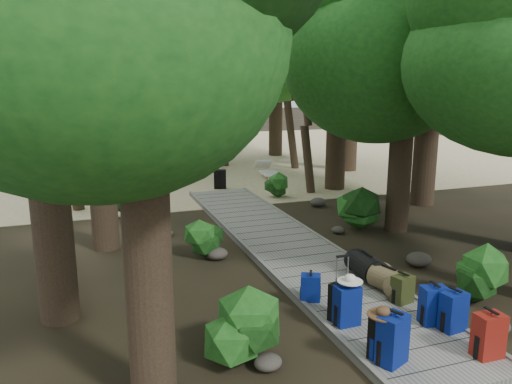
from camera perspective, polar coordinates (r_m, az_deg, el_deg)
name	(u,v)px	position (r m, az deg, el deg)	size (l,w,h in m)	color
ground	(303,261)	(10.89, 5.34, -7.89)	(120.00, 120.00, 0.00)	#2D2316
sand_beach	(172,157)	(25.89, -9.57, 3.95)	(40.00, 22.00, 0.02)	beige
boardwalk	(285,245)	(11.73, 3.30, -6.03)	(2.00, 12.00, 0.12)	gray
backpack_left_a	(393,337)	(7.07, 15.35, -15.67)	(0.40, 0.28, 0.75)	navy
backpack_left_b	(384,335)	(7.18, 14.37, -15.60)	(0.36, 0.25, 0.66)	black
backpack_left_c	(347,303)	(7.94, 10.36, -12.41)	(0.37, 0.27, 0.69)	navy
backpack_left_d	(311,286)	(8.70, 6.25, -10.64)	(0.33, 0.24, 0.51)	navy
backpack_right_a	(489,333)	(7.67, 25.08, -14.41)	(0.38, 0.27, 0.68)	maroon
backpack_right_b	(453,309)	(8.21, 21.64, -12.36)	(0.37, 0.26, 0.67)	navy
backpack_right_c	(434,303)	(8.32, 19.64, -11.89)	(0.39, 0.28, 0.66)	navy
backpack_right_d	(403,288)	(8.92, 16.40, -10.44)	(0.34, 0.25, 0.53)	#353C18
duffel_right_khaki	(388,280)	(9.32, 14.88, -9.67)	(0.43, 0.64, 0.43)	brown
duffel_right_black	(367,266)	(9.80, 12.52, -8.30)	(0.47, 0.75, 0.47)	black
suitcase_on_boardwalk	(341,301)	(8.11, 9.70, -12.18)	(0.39, 0.22, 0.61)	black
lone_suitcase_on_sand	(220,179)	(17.96, -4.13, 1.48)	(0.43, 0.25, 0.68)	black
hat_brown	(383,311)	(6.93, 14.34, -13.00)	(0.43, 0.43, 0.13)	#51351E
hat_white	(350,277)	(7.82, 10.71, -9.57)	(0.39, 0.39, 0.13)	silver
kayak	(112,174)	(20.62, -16.18, 1.97)	(0.74, 3.39, 0.34)	red
sun_lounger	(270,170)	(19.89, 1.60, 2.54)	(0.65, 2.01, 0.65)	silver
tree_right_c	(406,65)	(12.99, 16.80, 13.71)	(4.82, 4.82, 8.35)	black
tree_right_d	(434,33)	(16.26, 19.69, 16.70)	(5.64, 5.64, 10.34)	black
tree_right_e	(339,44)	(17.88, 9.51, 16.33)	(5.59, 5.59, 10.06)	black
tree_right_f	(353,47)	(21.78, 10.98, 15.93)	(5.79, 5.79, 10.34)	black
tree_left_a	(139,67)	(5.53, -13.28, 13.74)	(4.72, 4.72, 7.87)	black
tree_left_b	(35,40)	(8.17, -23.92, 15.62)	(4.86, 4.86, 8.75)	black
tree_left_c	(94,55)	(11.59, -18.07, 14.63)	(4.98, 4.98, 8.67)	black
tree_back_a	(142,53)	(24.39, -12.89, 15.26)	(5.87, 5.87, 10.17)	black
tree_back_b	(197,61)	(25.63, -6.79, 14.68)	(5.37, 5.37, 9.59)	black
tree_back_c	(276,57)	(25.97, 2.32, 15.21)	(5.57, 5.57, 10.02)	black
tree_back_d	(59,76)	(24.44, -21.60, 12.26)	(4.85, 4.85, 8.09)	black
palm_right_a	(313,91)	(17.32, 6.58, 11.41)	(4.08, 4.08, 6.95)	#174413
palm_right_b	(294,66)	(22.25, 4.33, 14.18)	(4.61, 4.61, 8.90)	#174413
palm_right_c	(228,87)	(22.84, -3.21, 11.93)	(4.48, 4.48, 7.13)	#174413
palm_left_a	(58,81)	(15.45, -21.65, 11.73)	(4.78, 4.78, 7.61)	#174413
rock_left_a	(268,362)	(7.06, 1.37, -18.87)	(0.39, 0.35, 0.21)	#4C473F
rock_left_b	(226,326)	(7.99, -3.46, -15.07)	(0.33, 0.30, 0.18)	#4C473F
rock_left_c	(217,254)	(10.95, -4.46, -7.05)	(0.46, 0.42, 0.26)	#4C473F
rock_left_d	(168,233)	(12.73, -10.00, -4.65)	(0.26, 0.23, 0.14)	#4C473F
rock_right_a	(497,326)	(8.75, 25.87, -13.65)	(0.40, 0.36, 0.22)	#4C473F
rock_right_b	(419,259)	(11.07, 18.11, -7.33)	(0.54, 0.48, 0.30)	#4C473F
rock_right_c	(338,230)	(12.91, 9.35, -4.28)	(0.34, 0.30, 0.19)	#4C473F
rock_right_d	(318,202)	(15.54, 7.12, -1.16)	(0.50, 0.45, 0.27)	#4C473F
shrub_left_a	(244,334)	(6.99, -1.39, -15.93)	(1.01, 1.01, 0.91)	#164A17
shrub_left_b	(204,239)	(11.07, -5.91, -5.41)	(0.87, 0.87, 0.78)	#164A17
shrub_left_c	(132,197)	(14.53, -13.94, -0.51)	(1.34, 1.34, 1.21)	#164A17
shrub_right_a	(481,279)	(9.48, 24.32, -9.03)	(1.07, 1.07, 0.97)	#164A17
shrub_right_b	(359,206)	(13.30, 11.70, -1.57)	(1.35, 1.35, 1.22)	#164A17
shrub_right_c	(274,187)	(16.65, 2.13, 0.63)	(0.80, 0.80, 0.72)	#164A17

